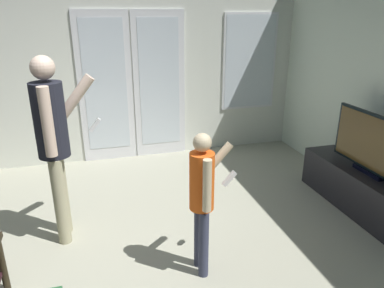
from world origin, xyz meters
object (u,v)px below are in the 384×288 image
object	(u,v)px
flat_screen_tv	(373,145)
tv_stand	(365,193)
person_adult	(54,136)
person_child	(203,193)

from	to	relation	value
flat_screen_tv	tv_stand	bearing A→B (deg)	-65.66
tv_stand	person_adult	size ratio (longest dim) A/B	0.99
flat_screen_tv	person_adult	size ratio (longest dim) A/B	0.64
flat_screen_tv	person_child	xyz separation A→B (m)	(-1.86, -0.40, -0.05)
flat_screen_tv	person_adult	bearing A→B (deg)	172.69
flat_screen_tv	person_child	world-z (taller)	person_child
tv_stand	person_adult	bearing A→B (deg)	172.62
flat_screen_tv	person_adult	xyz separation A→B (m)	(-2.93, 0.38, 0.24)
flat_screen_tv	person_adult	world-z (taller)	person_adult
flat_screen_tv	person_child	distance (m)	1.90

